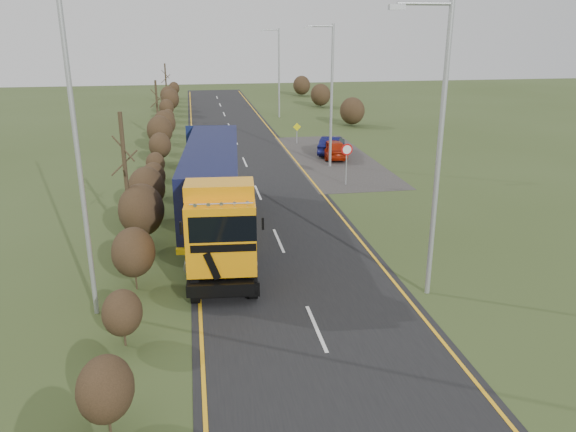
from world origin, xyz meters
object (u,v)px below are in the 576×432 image
at_px(car_red_hatchback, 333,149).
at_px(streetlight_near, 436,142).
at_px(speed_sign, 347,156).
at_px(car_blue_sedan, 332,145).
at_px(lorry, 214,188).

relative_size(car_red_hatchback, streetlight_near, 0.40).
bearing_deg(speed_sign, car_red_hatchback, 81.74).
relative_size(car_blue_sedan, streetlight_near, 0.41).
xyz_separation_m(lorry, car_red_hatchback, (9.49, 15.12, -1.64)).
distance_m(lorry, car_red_hatchback, 17.93).
xyz_separation_m(lorry, car_blue_sedan, (9.70, 16.54, -1.65)).
height_order(lorry, speed_sign, lorry).
relative_size(lorry, car_blue_sedan, 3.61).
distance_m(lorry, speed_sign, 11.34).
bearing_deg(lorry, car_blue_sedan, 64.06).
height_order(car_blue_sedan, speed_sign, speed_sign).
bearing_deg(speed_sign, lorry, -137.85).
height_order(car_red_hatchback, speed_sign, speed_sign).
relative_size(lorry, streetlight_near, 1.47).
bearing_deg(streetlight_near, lorry, 134.52).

